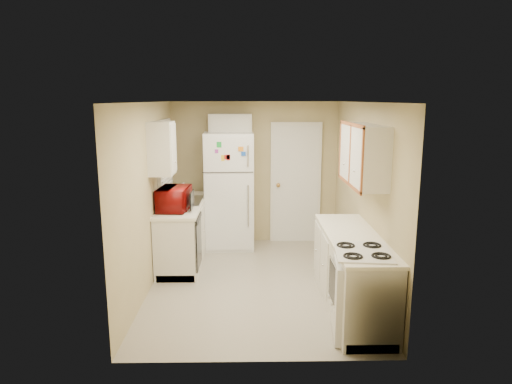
{
  "coord_description": "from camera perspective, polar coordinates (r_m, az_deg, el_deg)",
  "views": [
    {
      "loc": [
        -0.1,
        -5.8,
        2.44
      ],
      "look_at": [
        0.0,
        0.5,
        1.15
      ],
      "focal_mm": 32.0,
      "sensor_mm": 36.0,
      "label": 1
    }
  ],
  "objects": [
    {
      "name": "upper_cabinet_right",
      "position": [
        5.51,
        13.33,
        4.59
      ],
      "size": [
        0.3,
        1.2,
        0.7
      ],
      "primitive_type": "cube",
      "color": "silver",
      "rests_on": "wall_right"
    },
    {
      "name": "refrigerator",
      "position": [
        7.56,
        -3.38,
        0.22
      ],
      "size": [
        0.81,
        0.79,
        1.91
      ],
      "primitive_type": "cube",
      "rotation": [
        0.0,
        0.0,
        0.04
      ],
      "color": "white",
      "rests_on": "floor"
    },
    {
      "name": "dishwasher",
      "position": [
        6.44,
        -7.23,
        -6.14
      ],
      "size": [
        0.03,
        0.58,
        0.72
      ],
      "primitive_type": "cube",
      "color": "black",
      "rests_on": "floor"
    },
    {
      "name": "ceiling",
      "position": [
        5.8,
        0.08,
        11.17
      ],
      "size": [
        3.8,
        3.8,
        0.0
      ],
      "primitive_type": "plane",
      "color": "white",
      "rests_on": "floor"
    },
    {
      "name": "wall_left",
      "position": [
        6.07,
        -13.25,
        -0.52
      ],
      "size": [
        3.8,
        3.8,
        0.0
      ],
      "primitive_type": "plane",
      "color": "tan",
      "rests_on": "floor"
    },
    {
      "name": "cabinet_over_fridge",
      "position": [
        7.57,
        -3.21,
        8.22
      ],
      "size": [
        0.7,
        0.3,
        0.4
      ],
      "primitive_type": "cube",
      "color": "silver",
      "rests_on": "wall_back"
    },
    {
      "name": "window_blinds",
      "position": [
        7.02,
        -11.28,
        4.47
      ],
      "size": [
        0.1,
        0.98,
        1.08
      ],
      "primitive_type": "cube",
      "color": "silver",
      "rests_on": "wall_left"
    },
    {
      "name": "right_counter",
      "position": [
        5.51,
        11.9,
        -9.84
      ],
      "size": [
        0.6,
        2.0,
        0.9
      ],
      "primitive_type": "cube",
      "color": "silver",
      "rests_on": "floor"
    },
    {
      "name": "interior_door",
      "position": [
        7.83,
        4.97,
        1.08
      ],
      "size": [
        0.86,
        0.06,
        2.08
      ],
      "primitive_type": "cube",
      "color": "white",
      "rests_on": "floor"
    },
    {
      "name": "floor",
      "position": [
        6.29,
        0.07,
        -11.24
      ],
      "size": [
        3.8,
        3.8,
        0.0
      ],
      "primitive_type": "plane",
      "color": "#BAB2A0",
      "rests_on": "ground"
    },
    {
      "name": "wall_front",
      "position": [
        4.09,
        0.54,
        -6.05
      ],
      "size": [
        2.8,
        2.8,
        0.0
      ],
      "primitive_type": "plane",
      "color": "tan",
      "rests_on": "floor"
    },
    {
      "name": "soap_bottle",
      "position": [
        7.44,
        -9.01,
        0.26
      ],
      "size": [
        0.13,
        0.13,
        0.22
      ],
      "primitive_type": "imported",
      "rotation": [
        0.0,
        0.0,
        -0.38
      ],
      "color": "white",
      "rests_on": "left_counter"
    },
    {
      "name": "left_counter",
      "position": [
        7.06,
        -9.05,
        -4.95
      ],
      "size": [
        0.6,
        1.8,
        0.9
      ],
      "primitive_type": "cube",
      "color": "silver",
      "rests_on": "floor"
    },
    {
      "name": "upper_cabinet_left",
      "position": [
        6.16,
        -11.71,
        5.37
      ],
      "size": [
        0.3,
        0.45,
        0.7
      ],
      "primitive_type": "cube",
      "color": "silver",
      "rests_on": "wall_left"
    },
    {
      "name": "sink",
      "position": [
        7.1,
        -8.98,
        -1.43
      ],
      "size": [
        0.54,
        0.74,
        0.16
      ],
      "primitive_type": "cube",
      "color": "gray",
      "rests_on": "left_counter"
    },
    {
      "name": "stove",
      "position": [
        5.0,
        12.94,
        -12.59
      ],
      "size": [
        0.63,
        0.74,
        0.84
      ],
      "primitive_type": "cube",
      "rotation": [
        0.0,
        0.0,
        -0.11
      ],
      "color": "white",
      "rests_on": "floor"
    },
    {
      "name": "wall_back",
      "position": [
        7.8,
        -0.16,
        2.42
      ],
      "size": [
        2.8,
        2.8,
        0.0
      ],
      "primitive_type": "plane",
      "color": "tan",
      "rests_on": "floor"
    },
    {
      "name": "microwave",
      "position": [
        6.51,
        -10.17,
        -0.95
      ],
      "size": [
        0.61,
        0.37,
        0.39
      ],
      "primitive_type": "imported",
      "rotation": [
        0.0,
        0.0,
        1.5
      ],
      "color": "maroon",
      "rests_on": "left_counter"
    },
    {
      "name": "wall_right",
      "position": [
        6.12,
        13.3,
        -0.44
      ],
      "size": [
        3.8,
        3.8,
        0.0
      ],
      "primitive_type": "plane",
      "color": "tan",
      "rests_on": "floor"
    }
  ]
}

